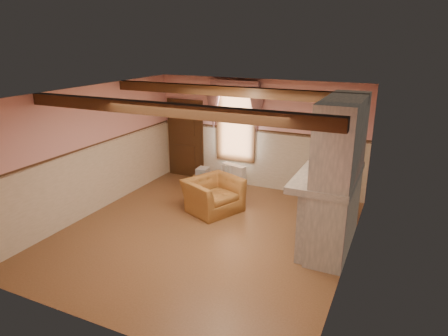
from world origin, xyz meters
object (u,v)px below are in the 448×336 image
at_px(armchair, 213,195).
at_px(bowl, 327,174).
at_px(radiator, 234,176).
at_px(oil_lamp, 333,160).
at_px(mantel_clock, 337,157).
at_px(side_table, 203,187).

height_order(armchair, bowl, bowl).
bearing_deg(radiator, oil_lamp, -13.69).
distance_m(bowl, oil_lamp, 0.54).
xyz_separation_m(armchair, mantel_clock, (2.58, 0.31, 1.15)).
xyz_separation_m(side_table, bowl, (3.16, -1.26, 1.18)).
bearing_deg(mantel_clock, oil_lamp, -90.00).
height_order(side_table, mantel_clock, mantel_clock).
relative_size(side_table, mantel_clock, 2.29).
xyz_separation_m(side_table, mantel_clock, (3.16, -0.31, 1.25)).
xyz_separation_m(armchair, radiator, (-0.20, 1.61, -0.07)).
relative_size(radiator, mantel_clock, 2.92).
xyz_separation_m(radiator, mantel_clock, (2.78, -1.30, 1.22)).
height_order(armchair, side_table, armchair).
distance_m(radiator, mantel_clock, 3.30).
height_order(side_table, oil_lamp, oil_lamp).
bearing_deg(armchair, oil_lamp, -68.07).
distance_m(armchair, mantel_clock, 2.84).
relative_size(radiator, oil_lamp, 2.50).
distance_m(armchair, radiator, 1.62).
bearing_deg(side_table, oil_lamp, -13.12).
relative_size(armchair, bowl, 3.57).
bearing_deg(oil_lamp, radiator, 148.05).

